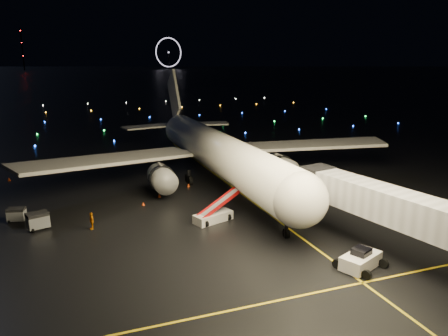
% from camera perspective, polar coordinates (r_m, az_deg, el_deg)
% --- Properties ---
extents(ground, '(2000.00, 2000.00, 0.00)m').
position_cam_1_polar(ground, '(337.30, -18.96, 10.31)').
color(ground, black).
rests_on(ground, ground).
extents(lane_centre, '(0.25, 80.00, 0.02)m').
position_cam_1_polar(lane_centre, '(59.06, 2.72, -3.69)').
color(lane_centre, gold).
rests_on(lane_centre, ground).
extents(lane_cross, '(60.00, 0.25, 0.02)m').
position_cam_1_polar(lane_cross, '(32.62, -8.26, -19.65)').
color(lane_cross, gold).
rests_on(lane_cross, ground).
extents(airliner, '(56.73, 53.91, 16.01)m').
position_cam_1_polar(airliner, '(65.92, -1.75, 5.34)').
color(airliner, white).
rests_on(airliner, ground).
extents(pushback_tug, '(4.47, 3.48, 1.89)m').
position_cam_1_polar(pushback_tug, '(41.11, 17.44, -11.18)').
color(pushback_tug, silver).
rests_on(pushback_tug, ground).
extents(belt_loader, '(6.93, 3.94, 3.25)m').
position_cam_1_polar(belt_loader, '(49.65, -1.44, -5.22)').
color(belt_loader, silver).
rests_on(belt_loader, ground).
extents(crew_c, '(0.65, 1.19, 1.93)m').
position_cam_1_polar(crew_c, '(49.77, -16.91, -6.61)').
color(crew_c, orange).
rests_on(crew_c, ground).
extents(safety_cone_0, '(0.52, 0.52, 0.46)m').
position_cam_1_polar(safety_cone_0, '(56.31, -10.50, -4.59)').
color(safety_cone_0, '#F74C14').
rests_on(safety_cone_0, ground).
extents(safety_cone_1, '(0.48, 0.48, 0.53)m').
position_cam_1_polar(safety_cone_1, '(63.42, -4.67, -2.22)').
color(safety_cone_1, '#F74C14').
rests_on(safety_cone_1, ground).
extents(safety_cone_2, '(0.51, 0.51, 0.53)m').
position_cam_1_polar(safety_cone_2, '(59.15, -8.46, -3.55)').
color(safety_cone_2, '#F74C14').
rests_on(safety_cone_2, ground).
extents(safety_cone_3, '(0.64, 0.64, 0.55)m').
position_cam_1_polar(safety_cone_3, '(73.76, -26.27, -1.32)').
color(safety_cone_3, '#F74C14').
rests_on(safety_cone_3, ground).
extents(ferris_wheel, '(49.33, 16.80, 52.00)m').
position_cam_1_polar(ferris_wheel, '(777.87, -7.24, 14.61)').
color(ferris_wheel, black).
rests_on(ferris_wheel, ground).
extents(radio_mast, '(1.80, 1.80, 64.00)m').
position_cam_1_polar(radio_mast, '(778.38, -24.84, 13.90)').
color(radio_mast, black).
rests_on(radio_mast, ground).
extents(taxiway_lights, '(164.00, 92.00, 0.36)m').
position_cam_1_polar(taxiway_lights, '(144.14, -16.29, 6.44)').
color(taxiway_lights, black).
rests_on(taxiway_lights, ground).
extents(baggage_cart_0, '(2.05, 1.62, 1.55)m').
position_cam_1_polar(baggage_cart_0, '(52.34, -22.98, -6.34)').
color(baggage_cart_0, gray).
rests_on(baggage_cart_0, ground).
extents(baggage_cart_1, '(2.11, 1.70, 1.58)m').
position_cam_1_polar(baggage_cart_1, '(55.19, -25.46, -5.55)').
color(baggage_cart_1, gray).
rests_on(baggage_cart_1, ground).
extents(baggage_cart_2, '(2.56, 2.14, 1.86)m').
position_cam_1_polar(baggage_cart_2, '(51.81, -23.15, -6.38)').
color(baggage_cart_2, gray).
rests_on(baggage_cart_2, ground).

